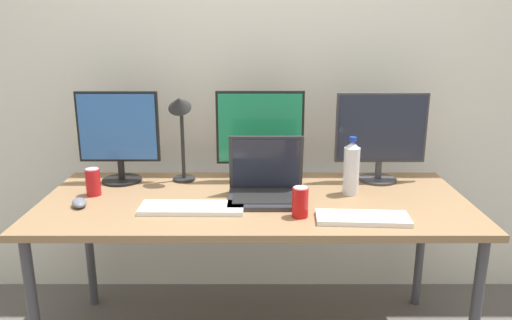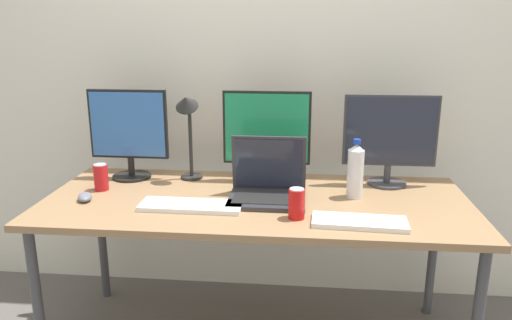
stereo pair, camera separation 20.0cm
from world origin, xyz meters
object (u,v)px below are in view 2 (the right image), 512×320
object	(u,v)px
monitor_right	(390,137)
monitor_left	(129,131)
monitor_center	(267,133)
work_desk	(256,210)
soda_can_by_laptop	(297,204)
laptop_silver	(268,185)
mouse_by_keyboard	(85,197)
soda_can_near_keyboard	(101,177)
keyboard_main	(359,222)
water_bottle	(355,171)
keyboard_aux	(191,206)
desk_lamp	(188,120)

from	to	relation	value
monitor_right	monitor_left	bearing A→B (deg)	-179.53
monitor_center	work_desk	bearing A→B (deg)	-95.34
soda_can_by_laptop	monitor_center	bearing A→B (deg)	108.12
work_desk	laptop_silver	distance (m)	0.13
mouse_by_keyboard	soda_can_near_keyboard	world-z (taller)	soda_can_near_keyboard
work_desk	laptop_silver	size ratio (longest dim) A/B	5.65
monitor_center	soda_can_by_laptop	xyz separation A→B (m)	(0.16, -0.49, -0.18)
monitor_left	keyboard_main	world-z (taller)	monitor_left
soda_can_near_keyboard	soda_can_by_laptop	size ratio (longest dim) A/B	1.00
work_desk	keyboard_main	bearing A→B (deg)	-30.47
water_bottle	keyboard_main	bearing A→B (deg)	-91.46
work_desk	keyboard_aux	size ratio (longest dim) A/B	4.36
water_bottle	soda_can_near_keyboard	bearing A→B (deg)	-179.24
monitor_right	desk_lamp	world-z (taller)	desk_lamp
soda_can_by_laptop	soda_can_near_keyboard	bearing A→B (deg)	164.08
monitor_left	keyboard_main	bearing A→B (deg)	-24.84
laptop_silver	desk_lamp	bearing A→B (deg)	151.31
soda_can_by_laptop	water_bottle	bearing A→B (deg)	47.45
work_desk	soda_can_near_keyboard	bearing A→B (deg)	176.19
monitor_right	desk_lamp	size ratio (longest dim) A/B	0.97
mouse_by_keyboard	water_bottle	bearing A→B (deg)	-14.53
mouse_by_keyboard	soda_can_by_laptop	bearing A→B (deg)	-29.31
monitor_left	monitor_right	distance (m)	1.27
keyboard_main	soda_can_by_laptop	xyz separation A→B (m)	(-0.25, 0.04, 0.05)
soda_can_near_keyboard	soda_can_by_laptop	bearing A→B (deg)	-15.92
monitor_center	soda_can_near_keyboard	bearing A→B (deg)	-163.65
keyboard_aux	soda_can_near_keyboard	bearing A→B (deg)	158.46
work_desk	monitor_center	size ratio (longest dim) A/B	4.25
soda_can_near_keyboard	desk_lamp	world-z (taller)	desk_lamp
water_bottle	soda_can_by_laptop	bearing A→B (deg)	-132.55
keyboard_main	monitor_center	bearing A→B (deg)	130.98
monitor_center	soda_can_by_laptop	world-z (taller)	monitor_center
monitor_center	soda_can_near_keyboard	xyz separation A→B (m)	(-0.76, -0.22, -0.18)
soda_can_by_laptop	monitor_left	bearing A→B (deg)	151.17
work_desk	desk_lamp	world-z (taller)	desk_lamp
monitor_right	water_bottle	xyz separation A→B (m)	(-0.17, -0.20, -0.11)
work_desk	monitor_right	bearing A→B (deg)	23.12
keyboard_aux	keyboard_main	bearing A→B (deg)	-8.51
keyboard_aux	water_bottle	world-z (taller)	water_bottle
work_desk	water_bottle	world-z (taller)	water_bottle
water_bottle	soda_can_by_laptop	size ratio (longest dim) A/B	2.13
work_desk	monitor_left	size ratio (longest dim) A/B	4.24
mouse_by_keyboard	desk_lamp	size ratio (longest dim) A/B	0.22
monitor_left	keyboard_aux	xyz separation A→B (m)	(0.40, -0.39, -0.23)
laptop_silver	keyboard_aux	distance (m)	0.35
keyboard_aux	laptop_silver	bearing A→B (deg)	25.64
water_bottle	work_desk	bearing A→B (deg)	-171.64
keyboard_main	soda_can_near_keyboard	world-z (taller)	soda_can_near_keyboard
soda_can_near_keyboard	soda_can_by_laptop	world-z (taller)	same
work_desk	desk_lamp	distance (m)	0.56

